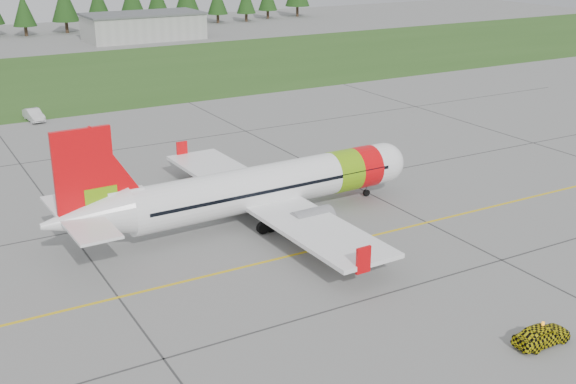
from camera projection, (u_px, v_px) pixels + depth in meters
ground at (387, 294)px, 45.83m from camera, size 320.00×320.00×0.00m
aircraft at (261, 188)px, 56.70m from camera, size 31.02×28.50×9.40m
follow_me_car at (544, 316)px, 39.63m from camera, size 1.23×1.45×3.57m
service_van at (32, 103)px, 86.94m from camera, size 1.69×1.61×4.45m
grass_strip at (68, 79)px, 112.73m from camera, size 320.00×50.00×0.03m
taxi_guideline at (320, 248)px, 52.35m from camera, size 120.00×0.25×0.02m
hangar_east at (144, 27)px, 152.92m from camera, size 24.00×12.00×5.20m
treeline at (2, 13)px, 156.73m from camera, size 160.00×8.00×10.00m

